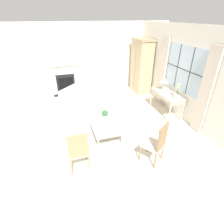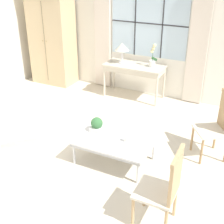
{
  "view_description": "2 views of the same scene",
  "coord_description": "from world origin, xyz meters",
  "px_view_note": "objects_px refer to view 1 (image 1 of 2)",
  "views": [
    {
      "loc": [
        4.44,
        -0.69,
        3.0
      ],
      "look_at": [
        0.57,
        0.51,
        0.75
      ],
      "focal_mm": 28.0,
      "sensor_mm": 36.0,
      "label": 1
    },
    {
      "loc": [
        2.25,
        -3.17,
        2.79
      ],
      "look_at": [
        0.31,
        0.69,
        0.62
      ],
      "focal_mm": 50.0,
      "sensor_mm": 36.0,
      "label": 2
    }
  ],
  "objects_px": {
    "potted_orchid": "(177,92)",
    "coffee_table": "(105,125)",
    "armchair_upholstered": "(78,104)",
    "fireplace": "(65,77)",
    "pillar_candle": "(108,126)",
    "console_table": "(167,96)",
    "armoire": "(141,66)",
    "potted_plant_small": "(105,114)",
    "table_lamp": "(164,81)",
    "side_chair_wooden": "(157,142)",
    "accent_chair_wooden": "(78,150)"
  },
  "relations": [
    {
      "from": "console_table",
      "to": "coffee_table",
      "type": "bearing_deg",
      "value": -73.62
    },
    {
      "from": "potted_orchid",
      "to": "side_chair_wooden",
      "type": "xyz_separation_m",
      "value": [
        1.63,
        -1.58,
        -0.32
      ]
    },
    {
      "from": "console_table",
      "to": "accent_chair_wooden",
      "type": "relative_size",
      "value": 1.27
    },
    {
      "from": "table_lamp",
      "to": "potted_plant_small",
      "type": "relative_size",
      "value": 1.85
    },
    {
      "from": "table_lamp",
      "to": "armchair_upholstered",
      "type": "xyz_separation_m",
      "value": [
        -0.67,
        -2.89,
        -0.78
      ]
    },
    {
      "from": "side_chair_wooden",
      "to": "armoire",
      "type": "bearing_deg",
      "value": 159.67
    },
    {
      "from": "coffee_table",
      "to": "armchair_upholstered",
      "type": "bearing_deg",
      "value": -162.42
    },
    {
      "from": "potted_orchid",
      "to": "fireplace",
      "type": "bearing_deg",
      "value": -134.22
    },
    {
      "from": "armoire",
      "to": "console_table",
      "type": "bearing_deg",
      "value": -0.06
    },
    {
      "from": "coffee_table",
      "to": "console_table",
      "type": "bearing_deg",
      "value": 106.38
    },
    {
      "from": "fireplace",
      "to": "console_table",
      "type": "relative_size",
      "value": 1.75
    },
    {
      "from": "armoire",
      "to": "coffee_table",
      "type": "relative_size",
      "value": 1.96
    },
    {
      "from": "potted_orchid",
      "to": "side_chair_wooden",
      "type": "bearing_deg",
      "value": -44.17
    },
    {
      "from": "potted_orchid",
      "to": "pillar_candle",
      "type": "distance_m",
      "value": 2.49
    },
    {
      "from": "side_chair_wooden",
      "to": "accent_chair_wooden",
      "type": "relative_size",
      "value": 1.04
    },
    {
      "from": "fireplace",
      "to": "armchair_upholstered",
      "type": "height_order",
      "value": "fireplace"
    },
    {
      "from": "fireplace",
      "to": "coffee_table",
      "type": "relative_size",
      "value": 1.99
    },
    {
      "from": "console_table",
      "to": "potted_orchid",
      "type": "relative_size",
      "value": 2.66
    },
    {
      "from": "side_chair_wooden",
      "to": "potted_plant_small",
      "type": "relative_size",
      "value": 4.46
    },
    {
      "from": "table_lamp",
      "to": "armoire",
      "type": "bearing_deg",
      "value": -179.83
    },
    {
      "from": "coffee_table",
      "to": "potted_orchid",
      "type": "bearing_deg",
      "value": 97.61
    },
    {
      "from": "armoire",
      "to": "side_chair_wooden",
      "type": "xyz_separation_m",
      "value": [
        4.08,
        -1.51,
        -0.53
      ]
    },
    {
      "from": "fireplace",
      "to": "pillar_candle",
      "type": "height_order",
      "value": "fireplace"
    },
    {
      "from": "armchair_upholstered",
      "to": "accent_chair_wooden",
      "type": "relative_size",
      "value": 1.26
    },
    {
      "from": "armoire",
      "to": "potted_orchid",
      "type": "height_order",
      "value": "armoire"
    },
    {
      "from": "armoire",
      "to": "console_table",
      "type": "distance_m",
      "value": 2.13
    },
    {
      "from": "fireplace",
      "to": "accent_chair_wooden",
      "type": "relative_size",
      "value": 2.22
    },
    {
      "from": "fireplace",
      "to": "potted_plant_small",
      "type": "relative_size",
      "value": 9.56
    },
    {
      "from": "fireplace",
      "to": "armoire",
      "type": "distance_m",
      "value": 3.23
    },
    {
      "from": "potted_plant_small",
      "to": "console_table",
      "type": "bearing_deg",
      "value": 98.7
    },
    {
      "from": "table_lamp",
      "to": "potted_orchid",
      "type": "relative_size",
      "value": 0.9
    },
    {
      "from": "console_table",
      "to": "armchair_upholstered",
      "type": "relative_size",
      "value": 1.0
    },
    {
      "from": "potted_orchid",
      "to": "coffee_table",
      "type": "relative_size",
      "value": 0.43
    },
    {
      "from": "accent_chair_wooden",
      "to": "potted_plant_small",
      "type": "distance_m",
      "value": 1.68
    },
    {
      "from": "potted_plant_small",
      "to": "pillar_candle",
      "type": "xyz_separation_m",
      "value": [
        0.52,
        -0.07,
        -0.06
      ]
    },
    {
      "from": "table_lamp",
      "to": "coffee_table",
      "type": "relative_size",
      "value": 0.38
    },
    {
      "from": "potted_orchid",
      "to": "potted_plant_small",
      "type": "relative_size",
      "value": 2.05
    },
    {
      "from": "fireplace",
      "to": "pillar_candle",
      "type": "bearing_deg",
      "value": 12.68
    },
    {
      "from": "armchair_upholstered",
      "to": "table_lamp",
      "type": "bearing_deg",
      "value": 76.97
    },
    {
      "from": "coffee_table",
      "to": "pillar_candle",
      "type": "bearing_deg",
      "value": 9.69
    },
    {
      "from": "accent_chair_wooden",
      "to": "armchair_upholstered",
      "type": "bearing_deg",
      "value": 173.11
    },
    {
      "from": "armchair_upholstered",
      "to": "pillar_candle",
      "type": "relative_size",
      "value": 10.57
    },
    {
      "from": "side_chair_wooden",
      "to": "accent_chair_wooden",
      "type": "height_order",
      "value": "side_chair_wooden"
    },
    {
      "from": "table_lamp",
      "to": "potted_plant_small",
      "type": "distance_m",
      "value": 2.42
    },
    {
      "from": "potted_orchid",
      "to": "accent_chair_wooden",
      "type": "bearing_deg",
      "value": -67.48
    },
    {
      "from": "accent_chair_wooden",
      "to": "pillar_candle",
      "type": "bearing_deg",
      "value": 134.32
    },
    {
      "from": "fireplace",
      "to": "armoire",
      "type": "bearing_deg",
      "value": 77.86
    },
    {
      "from": "potted_orchid",
      "to": "coffee_table",
      "type": "bearing_deg",
      "value": -82.39
    },
    {
      "from": "potted_orchid",
      "to": "armchair_upholstered",
      "type": "height_order",
      "value": "potted_orchid"
    },
    {
      "from": "console_table",
      "to": "armchair_upholstered",
      "type": "xyz_separation_m",
      "value": [
        -0.96,
        -2.88,
        -0.36
      ]
    }
  ]
}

